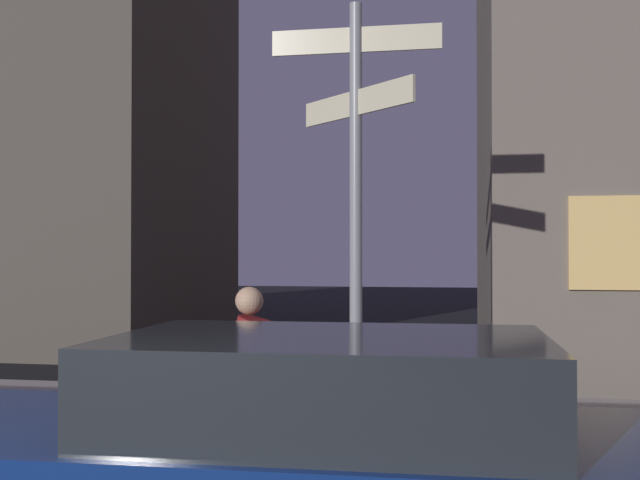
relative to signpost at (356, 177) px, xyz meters
The scene contains 4 objects.
sidewalk_kerb 2.74m from the signpost, 121.97° to the left, with size 40.00×2.99×0.14m, color #9E9991.
signpost is the anchor object (origin of this frame).
car_far_oncoming 3.77m from the signpost, 86.32° to the right, with size 4.65×1.94×1.44m.
cyclist 2.42m from the signpost, 112.61° to the right, with size 1.82×0.34×1.61m.
Camera 1 is at (1.55, -2.16, 1.88)m, focal length 43.62 mm.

